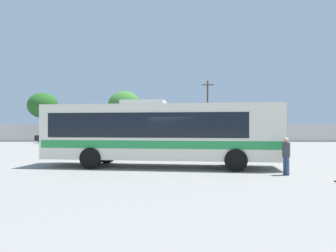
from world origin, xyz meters
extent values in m
plane|color=gray|center=(0.00, 10.00, 0.00)|extent=(300.00, 300.00, 0.00)
cube|color=beige|center=(0.00, 27.18, 1.19)|extent=(80.00, 0.30, 2.39)
cube|color=silver|center=(-0.75, 0.27, 1.80)|extent=(12.04, 3.95, 2.72)
cube|color=black|center=(-1.34, 0.34, 2.13)|extent=(9.93, 3.72, 1.20)
cube|color=green|center=(-0.75, 0.27, 1.20)|extent=(11.81, 3.94, 0.38)
cube|color=#19212D|center=(5.13, -0.44, 2.29)|extent=(0.31, 2.28, 1.41)
cube|color=green|center=(5.14, -0.44, 0.77)|extent=(0.36, 2.49, 0.65)
cube|color=#B2B2B2|center=(-1.63, 0.38, 3.28)|extent=(2.35, 1.66, 0.24)
cylinder|color=black|center=(3.03, 1.05, 0.52)|extent=(1.07, 0.42, 1.04)
cylinder|color=black|center=(2.74, -1.38, 0.52)|extent=(1.07, 0.42, 1.04)
cylinder|color=black|center=(-3.83, 1.87, 0.52)|extent=(1.07, 0.42, 1.04)
cylinder|color=black|center=(-4.12, -0.56, 0.52)|extent=(1.07, 0.42, 1.04)
cylinder|color=#33476B|center=(4.62, -2.36, 0.39)|extent=(0.14, 0.14, 0.77)
cylinder|color=#33476B|center=(4.69, -2.49, 0.39)|extent=(0.14, 0.14, 0.77)
cylinder|color=#38383D|center=(4.65, -2.42, 1.08)|extent=(0.43, 0.43, 0.61)
sphere|color=tan|center=(4.65, -2.42, 1.49)|extent=(0.21, 0.21, 0.21)
cube|color=black|center=(-15.01, 23.65, 0.65)|extent=(4.30, 1.86, 0.67)
cube|color=black|center=(-14.80, 23.65, 1.26)|extent=(2.38, 1.69, 0.55)
cylinder|color=black|center=(-16.32, 22.74, 0.32)|extent=(0.64, 0.23, 0.64)
cylinder|color=black|center=(-16.35, 24.51, 0.32)|extent=(0.64, 0.23, 0.64)
cylinder|color=black|center=(-13.67, 22.78, 0.32)|extent=(0.64, 0.23, 0.64)
cylinder|color=black|center=(-13.70, 24.55, 0.32)|extent=(0.64, 0.23, 0.64)
cube|color=silver|center=(-9.53, 22.98, 0.62)|extent=(4.68, 2.23, 0.61)
cube|color=black|center=(-9.30, 23.00, 1.18)|extent=(2.64, 1.89, 0.50)
cylinder|color=black|center=(-10.84, 21.96, 0.32)|extent=(0.66, 0.28, 0.64)
cylinder|color=black|center=(-11.01, 23.72, 0.32)|extent=(0.66, 0.28, 0.64)
cylinder|color=black|center=(-8.04, 22.23, 0.32)|extent=(0.66, 0.28, 0.64)
cylinder|color=black|center=(-8.21, 23.99, 0.32)|extent=(0.66, 0.28, 0.64)
cube|color=slate|center=(-3.63, 23.07, 0.63)|extent=(4.30, 1.86, 0.61)
cube|color=black|center=(-3.42, 23.06, 1.18)|extent=(2.38, 1.69, 0.50)
cylinder|color=black|center=(-4.97, 22.20, 0.32)|extent=(0.64, 0.23, 0.64)
cylinder|color=black|center=(-4.95, 23.97, 0.32)|extent=(0.64, 0.23, 0.64)
cylinder|color=black|center=(-2.32, 22.17, 0.32)|extent=(0.64, 0.23, 0.64)
cylinder|color=black|center=(-2.29, 23.93, 0.32)|extent=(0.64, 0.23, 0.64)
cube|color=silver|center=(4.23, 23.72, 0.66)|extent=(4.09, 1.87, 0.67)
cube|color=black|center=(4.43, 23.73, 1.27)|extent=(2.26, 1.69, 0.55)
cylinder|color=black|center=(2.98, 22.82, 0.32)|extent=(0.64, 0.23, 0.64)
cylinder|color=black|center=(2.95, 24.58, 0.32)|extent=(0.64, 0.23, 0.64)
cylinder|color=black|center=(5.50, 22.86, 0.32)|extent=(0.64, 0.23, 0.64)
cylinder|color=black|center=(5.47, 24.63, 0.32)|extent=(0.64, 0.23, 0.64)
cylinder|color=#4C3823|center=(5.12, 30.01, 4.40)|extent=(0.24, 0.24, 8.80)
cube|color=#473321|center=(5.12, 30.01, 8.20)|extent=(1.80, 0.18, 0.12)
cylinder|color=brown|center=(-18.87, 29.47, 1.82)|extent=(0.32, 0.32, 3.65)
ellipsoid|color=#23561E|center=(-18.87, 29.47, 5.16)|extent=(4.32, 4.32, 3.67)
cylinder|color=brown|center=(-7.07, 30.05, 1.79)|extent=(0.32, 0.32, 3.59)
ellipsoid|color=#38752D|center=(-7.07, 30.05, 5.26)|extent=(4.78, 4.78, 4.06)
camera|label=1|loc=(-0.22, -15.66, 2.05)|focal=33.37mm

